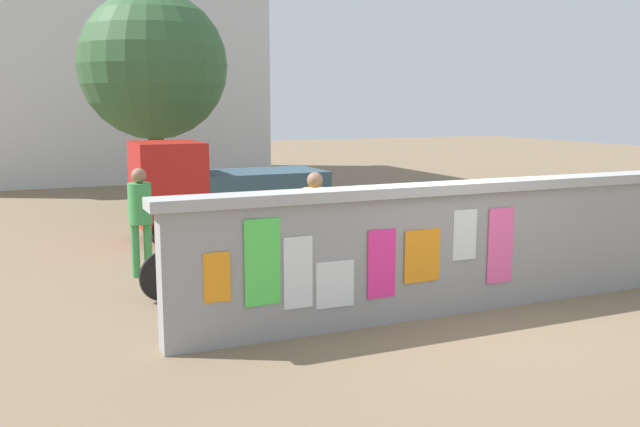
# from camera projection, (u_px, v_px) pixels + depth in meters

# --- Properties ---
(ground) EXTENTS (60.00, 60.00, 0.00)m
(ground) POSITION_uv_depth(u_px,v_px,m) (248.00, 216.00, 15.79)
(ground) COLOR #7A664C
(poster_wall) EXTENTS (7.25, 0.42, 1.61)m
(poster_wall) POSITION_uv_depth(u_px,v_px,m) (449.00, 246.00, 8.43)
(poster_wall) COLOR gray
(poster_wall) RESTS_ON ground
(auto_rickshaw_truck) EXTENTS (3.60, 1.50, 1.85)m
(auto_rickshaw_truck) POSITION_uv_depth(u_px,v_px,m) (220.00, 191.00, 13.20)
(auto_rickshaw_truck) COLOR black
(auto_rickshaw_truck) RESTS_ON ground
(motorcycle) EXTENTS (1.90, 0.56, 0.87)m
(motorcycle) POSITION_uv_depth(u_px,v_px,m) (504.00, 232.00, 11.30)
(motorcycle) COLOR black
(motorcycle) RESTS_ON ground
(bicycle_near) EXTENTS (1.70, 0.44, 0.95)m
(bicycle_near) POSITION_uv_depth(u_px,v_px,m) (396.00, 228.00, 12.26)
(bicycle_near) COLOR black
(bicycle_near) RESTS_ON ground
(bicycle_far) EXTENTS (1.67, 0.56, 0.95)m
(bicycle_far) POSITION_uv_depth(u_px,v_px,m) (199.00, 267.00, 9.31)
(bicycle_far) COLOR black
(bicycle_far) RESTS_ON ground
(person_walking) EXTENTS (0.36, 0.36, 1.62)m
(person_walking) POSITION_uv_depth(u_px,v_px,m) (315.00, 218.00, 9.54)
(person_walking) COLOR #338CBF
(person_walking) RESTS_ON ground
(person_bystander) EXTENTS (0.39, 0.39, 1.62)m
(person_bystander) POSITION_uv_depth(u_px,v_px,m) (140.00, 211.00, 10.13)
(person_bystander) COLOR #3F994C
(person_bystander) RESTS_ON ground
(tree_roadside) EXTENTS (3.45, 3.45, 5.15)m
(tree_roadside) POSITION_uv_depth(u_px,v_px,m) (153.00, 66.00, 16.15)
(tree_roadside) COLOR brown
(tree_roadside) RESTS_ON ground
(building_background) EXTENTS (11.75, 6.13, 7.15)m
(building_background) POSITION_uv_depth(u_px,v_px,m) (82.00, 72.00, 23.43)
(building_background) COLOR silver
(building_background) RESTS_ON ground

